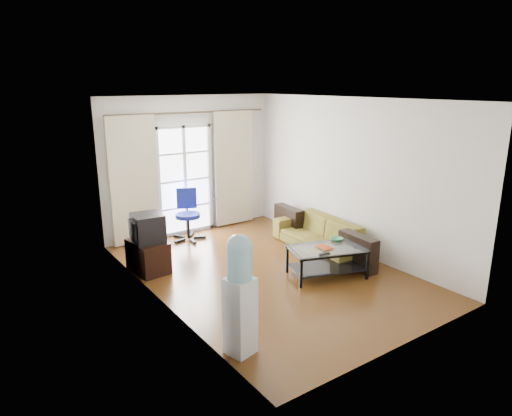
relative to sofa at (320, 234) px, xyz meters
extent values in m
plane|color=brown|center=(-1.38, -0.28, -0.29)|extent=(5.20, 5.20, 0.00)
plane|color=white|center=(-1.38, -0.28, 2.41)|extent=(5.20, 5.20, 0.00)
cube|color=silver|center=(-1.38, 2.32, 1.06)|extent=(3.60, 0.02, 2.70)
cube|color=silver|center=(-1.38, -2.88, 1.06)|extent=(3.60, 0.02, 2.70)
cube|color=silver|center=(-3.18, -0.28, 1.06)|extent=(0.02, 5.20, 2.70)
cube|color=silver|center=(0.42, -0.28, 1.06)|extent=(0.02, 5.20, 2.70)
cube|color=white|center=(-1.53, 2.28, 0.79)|extent=(1.01, 0.02, 2.04)
cube|color=white|center=(-1.53, 2.26, 0.79)|extent=(1.16, 0.06, 2.15)
cylinder|color=#4C3F2D|center=(-1.38, 2.22, 2.09)|extent=(3.30, 0.04, 0.04)
cube|color=beige|center=(-2.58, 2.20, 0.91)|extent=(0.90, 0.07, 2.35)
cube|color=beige|center=(-0.43, 2.20, 0.91)|extent=(0.90, 0.07, 2.35)
cube|color=gray|center=(-0.58, 2.22, 0.04)|extent=(0.64, 0.12, 0.64)
imported|color=brown|center=(0.00, 0.00, 0.00)|extent=(2.07, 1.05, 0.57)
cube|color=silver|center=(-0.71, -0.93, 0.17)|extent=(1.30, 0.99, 0.01)
cube|color=black|center=(-0.71, -0.93, -0.14)|extent=(1.22, 0.91, 0.01)
cube|color=black|center=(-1.32, -1.04, -0.06)|extent=(0.05, 0.05, 0.46)
cube|color=black|center=(-0.29, -1.39, -0.06)|extent=(0.05, 0.05, 0.46)
cube|color=black|center=(-1.13, -0.47, -0.06)|extent=(0.05, 0.05, 0.46)
cube|color=black|center=(-0.10, -0.82, -0.06)|extent=(0.05, 0.05, 0.46)
imported|color=#318847|center=(-0.36, -0.77, 0.20)|extent=(0.21, 0.21, 0.05)
imported|color=maroon|center=(-0.85, -0.91, 0.19)|extent=(0.21, 0.27, 0.02)
cube|color=black|center=(-0.94, -1.11, 0.19)|extent=(0.18, 0.07, 0.02)
cube|color=black|center=(-2.92, 0.84, -0.03)|extent=(0.53, 0.73, 0.51)
cube|color=black|center=(-2.90, 0.83, 0.44)|extent=(0.48, 0.52, 0.44)
cube|color=#0C19E5|center=(-2.67, 0.81, 0.44)|extent=(0.05, 0.39, 0.33)
cube|color=black|center=(-3.09, 0.84, 0.44)|extent=(0.16, 0.34, 0.29)
cylinder|color=black|center=(-1.71, 1.84, -0.04)|extent=(0.05, 0.05, 0.49)
cylinder|color=navy|center=(-1.71, 1.84, 0.20)|extent=(0.47, 0.47, 0.08)
cube|color=navy|center=(-1.62, 2.04, 0.49)|extent=(0.38, 0.20, 0.41)
cube|color=silver|center=(-2.96, -1.92, 0.16)|extent=(0.34, 0.34, 0.90)
cylinder|color=#81B4C8|center=(-2.96, -1.92, 0.79)|extent=(0.27, 0.27, 0.36)
sphere|color=#81B4C8|center=(-2.96, -1.92, 0.97)|extent=(0.27, 0.27, 0.27)
cube|color=black|center=(-2.82, -1.89, 0.47)|extent=(0.06, 0.12, 0.09)
camera|label=1|loc=(-5.39, -5.73, 2.65)|focal=32.00mm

